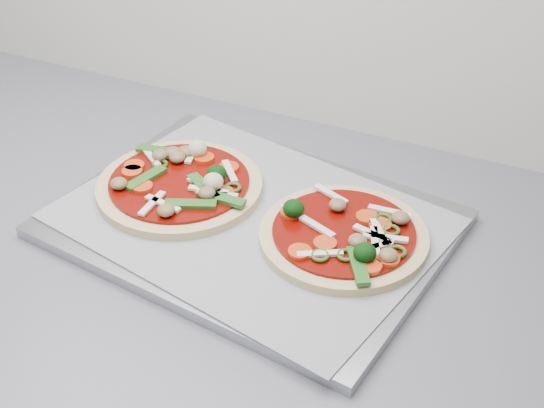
% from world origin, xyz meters
% --- Properties ---
extents(base_cabinet, '(3.60, 0.60, 0.86)m').
position_xyz_m(base_cabinet, '(0.00, 1.30, 0.43)').
color(base_cabinet, silver).
rests_on(base_cabinet, ground).
extents(baking_tray, '(0.46, 0.37, 0.01)m').
position_xyz_m(baking_tray, '(0.41, 1.34, 0.91)').
color(baking_tray, '#9C9DA2').
rests_on(baking_tray, countertop).
extents(parchment, '(0.46, 0.37, 0.00)m').
position_xyz_m(parchment, '(0.41, 1.34, 0.91)').
color(parchment, gray).
rests_on(parchment, baking_tray).
extents(pizza_left, '(0.25, 0.25, 0.03)m').
position_xyz_m(pizza_left, '(0.31, 1.36, 0.93)').
color(pizza_left, '#DABA84').
rests_on(pizza_left, parchment).
extents(pizza_right, '(0.22, 0.22, 0.03)m').
position_xyz_m(pizza_right, '(0.52, 1.34, 0.92)').
color(pizza_right, '#DABA84').
rests_on(pizza_right, parchment).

